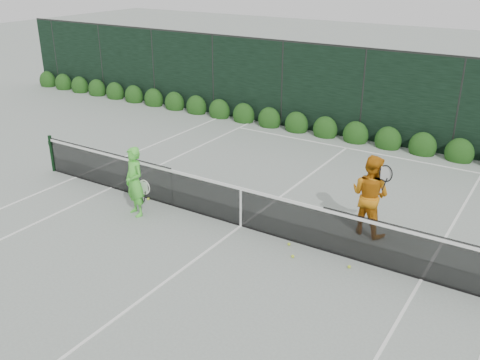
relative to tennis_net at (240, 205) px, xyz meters
The scene contains 8 objects.
ground 0.53m from the tennis_net, ahead, with size 80.00×80.00×0.00m, color gray.
tennis_net is the anchor object (origin of this frame).
player_woman 2.57m from the tennis_net, 161.46° to the right, with size 0.72×0.58×1.69m.
player_man 2.89m from the tennis_net, 26.19° to the left, with size 1.03×0.87×1.85m.
court_lines 0.53m from the tennis_net, ahead, with size 11.03×23.83×0.01m.
windscreen_fence 2.88m from the tennis_net, 89.49° to the right, with size 32.00×21.07×3.06m.
hedge_row 7.16m from the tennis_net, 89.80° to the left, with size 31.66×0.65×0.94m.
tennis_balls 0.98m from the tennis_net, 21.48° to the right, with size 5.60×0.60×0.07m.
Camera 1 is at (5.84, -9.24, 5.76)m, focal length 40.00 mm.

